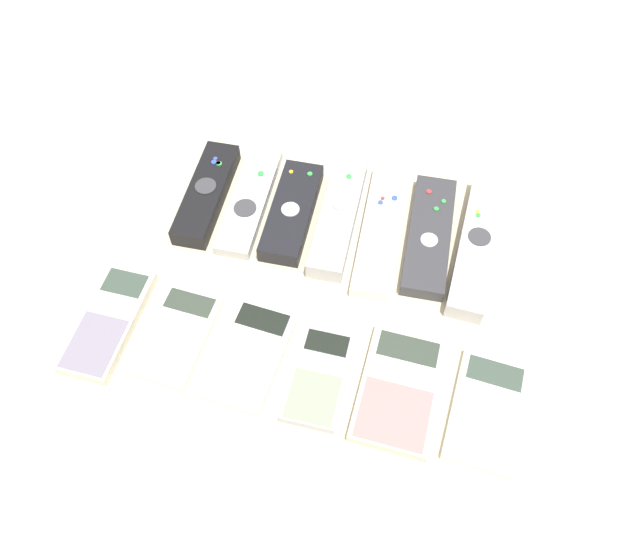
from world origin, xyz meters
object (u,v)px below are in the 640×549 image
object	(u,v)px
remote_1	(250,200)
remote_5	(429,235)
remote_2	(292,212)
calculator_5	(487,411)
calculator_3	(319,377)
calculator_4	(399,389)
remote_0	(207,193)
calculator_1	(176,335)
remote_4	(381,230)
remote_3	(338,215)
remote_6	(477,246)
calculator_0	(109,321)
calculator_2	(249,354)

from	to	relation	value
remote_1	remote_5	distance (m)	0.25
remote_2	calculator_5	distance (m)	0.36
calculator_3	calculator_4	world-z (taller)	calculator_4
remote_1	remote_2	xyz separation A→B (m)	(0.06, -0.01, 0.00)
remote_0	calculator_1	bearing A→B (deg)	-82.44
remote_4	remote_3	bearing A→B (deg)	170.12
calculator_1	calculator_3	distance (m)	0.18
remote_6	calculator_0	distance (m)	0.47
remote_0	remote_2	size ratio (longest dim) A/B	1.06
remote_3	calculator_2	xyz separation A→B (m)	(-0.05, -0.22, -0.01)
remote_2	remote_3	size ratio (longest dim) A/B	0.82
remote_6	calculator_3	bearing A→B (deg)	-122.28
remote_5	calculator_5	bearing A→B (deg)	-68.63
remote_2	remote_5	xyz separation A→B (m)	(0.19, 0.01, -0.00)
remote_4	calculator_5	distance (m)	0.27
remote_1	remote_3	xyz separation A→B (m)	(0.13, 0.00, 0.01)
remote_5	calculator_1	size ratio (longest dim) A/B	1.48
remote_0	calculator_0	bearing A→B (deg)	-105.03
remote_4	calculator_0	distance (m)	0.36
remote_1	remote_6	size ratio (longest dim) A/B	0.87
remote_4	calculator_4	world-z (taller)	remote_4
remote_2	remote_4	world-z (taller)	remote_2
remote_4	remote_0	bearing A→B (deg)	176.80
remote_3	calculator_5	distance (m)	0.32
remote_1	calculator_5	distance (m)	0.42
remote_4	calculator_3	bearing A→B (deg)	-100.17
calculator_5	calculator_2	bearing A→B (deg)	-176.45
remote_4	calculator_4	distance (m)	0.23
calculator_0	remote_5	bearing A→B (deg)	32.31
calculator_3	calculator_2	bearing A→B (deg)	174.46
remote_3	calculator_5	bearing A→B (deg)	-46.97
remote_6	calculator_4	distance (m)	0.23
remote_3	calculator_5	xyz separation A→B (m)	(0.23, -0.22, -0.01)
remote_0	calculator_5	bearing A→B (deg)	-30.36
remote_5	calculator_3	bearing A→B (deg)	-114.64
remote_0	remote_1	world-z (taller)	remote_0
remote_4	calculator_1	bearing A→B (deg)	-137.28
calculator_3	calculator_0	bearing A→B (deg)	177.96
remote_0	remote_6	distance (m)	0.37
calculator_1	remote_2	bearing A→B (deg)	70.94
calculator_1	calculator_0	bearing A→B (deg)	-175.08
remote_6	calculator_4	bearing A→B (deg)	-103.75
remote_3	calculator_2	world-z (taller)	remote_3
remote_1	remote_3	bearing A→B (deg)	-2.55
calculator_5	remote_5	bearing A→B (deg)	118.04
remote_0	calculator_3	distance (m)	0.31
remote_1	calculator_3	size ratio (longest dim) A/B	1.55
remote_5	remote_1	bearing A→B (deg)	177.04
remote_0	remote_2	world-z (taller)	remote_0
remote_1	calculator_0	world-z (taller)	remote_1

